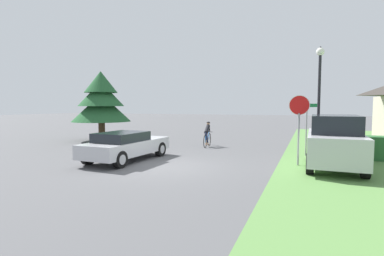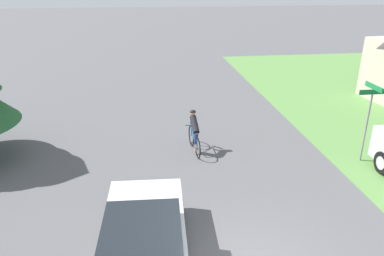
{
  "view_description": "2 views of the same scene",
  "coord_description": "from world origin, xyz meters",
  "views": [
    {
      "loc": [
        5.24,
        -10.33,
        2.35
      ],
      "look_at": [
        -1.13,
        5.95,
        1.07
      ],
      "focal_mm": 28.0,
      "sensor_mm": 36.0,
      "label": 1
    },
    {
      "loc": [
        -1.92,
        -5.63,
        5.75
      ],
      "look_at": [
        -0.47,
        5.14,
        1.29
      ],
      "focal_mm": 35.0,
      "sensor_mm": 36.0,
      "label": 2
    }
  ],
  "objects": [
    {
      "name": "ground_plane",
      "position": [
        0.0,
        0.0,
        0.0
      ],
      "size": [
        140.0,
        140.0,
        0.0
      ],
      "primitive_type": "plane",
      "color": "#515154"
    },
    {
      "name": "sedan_left_lane",
      "position": [
        -2.09,
        0.56,
        0.65
      ],
      "size": [
        1.99,
        4.49,
        1.25
      ],
      "rotation": [
        0.0,
        0.0,
        1.52
      ],
      "color": "#BCBCC1",
      "rests_on": "ground"
    },
    {
      "name": "cyclist",
      "position": [
        -0.25,
        6.14,
        0.7
      ],
      "size": [
        0.44,
        1.75,
        1.46
      ],
      "rotation": [
        0.0,
        0.0,
        1.66
      ],
      "color": "black",
      "rests_on": "ground"
    },
    {
      "name": "parked_suv_right",
      "position": [
        6.17,
        2.22,
        1.0
      ],
      "size": [
        1.97,
        4.62,
        2.0
      ],
      "rotation": [
        0.0,
        0.0,
        1.56
      ],
      "color": "#B7B7BC",
      "rests_on": "ground"
    },
    {
      "name": "stop_sign",
      "position": [
        4.88,
        2.11,
        1.99
      ],
      "size": [
        0.78,
        0.07,
        2.78
      ],
      "rotation": [
        0.0,
        0.0,
        3.12
      ],
      "color": "gray",
      "rests_on": "ground"
    },
    {
      "name": "street_lamp",
      "position": [
        5.62,
        3.58,
        3.25
      ],
      "size": [
        0.34,
        0.34,
        4.88
      ],
      "color": "black",
      "rests_on": "ground"
    },
    {
      "name": "street_name_sign",
      "position": [
        5.14,
        4.68,
        1.82
      ],
      "size": [
        0.9,
        0.9,
        2.62
      ],
      "color": "gray",
      "rests_on": "ground"
    },
    {
      "name": "conifer_tall_near",
      "position": [
        -7.95,
        6.41,
        2.75
      ],
      "size": [
        3.93,
        3.93,
        4.7
      ],
      "color": "#4C3823",
      "rests_on": "ground"
    }
  ]
}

